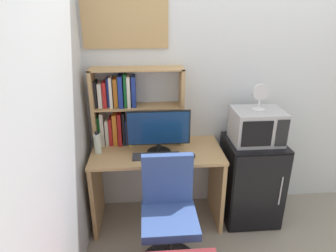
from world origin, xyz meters
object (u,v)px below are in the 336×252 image
(hutch_bookshelf, at_px, (124,107))
(monitor, at_px, (159,131))
(desk_fan, at_px, (260,96))
(desk_chair, at_px, (169,221))
(keyboard, at_px, (156,156))
(wall_corkboard, at_px, (125,25))
(computer_mouse, at_px, (191,155))
(microwave, at_px, (257,126))
(mini_fridge, at_px, (250,180))
(water_bottle, at_px, (98,143))

(hutch_bookshelf, height_order, monitor, hutch_bookshelf)
(desk_fan, height_order, desk_chair, desk_fan)
(keyboard, distance_m, wall_corkboard, 1.17)
(desk_fan, xyz_separation_m, wall_corkboard, (-1.16, 0.29, 0.58))
(computer_mouse, height_order, wall_corkboard, wall_corkboard)
(monitor, bearing_deg, microwave, 2.64)
(wall_corkboard, bearing_deg, monitor, -51.44)
(monitor, xyz_separation_m, keyboard, (-0.03, -0.09, -0.21))
(hutch_bookshelf, bearing_deg, microwave, -9.35)
(wall_corkboard, bearing_deg, microwave, -13.83)
(keyboard, bearing_deg, mini_fridge, 7.74)
(microwave, bearing_deg, water_bottle, 179.94)
(mini_fridge, bearing_deg, monitor, -177.55)
(keyboard, xyz_separation_m, microwave, (0.93, 0.13, 0.20))
(monitor, distance_m, mini_fridge, 1.07)
(hutch_bookshelf, distance_m, wall_corkboard, 0.73)
(monitor, bearing_deg, keyboard, -106.86)
(monitor, relative_size, wall_corkboard, 0.75)
(water_bottle, bearing_deg, hutch_bookshelf, 39.50)
(hutch_bookshelf, relative_size, desk_fan, 3.46)
(water_bottle, height_order, desk_chair, water_bottle)
(computer_mouse, height_order, water_bottle, water_bottle)
(hutch_bookshelf, height_order, keyboard, hutch_bookshelf)
(mini_fridge, bearing_deg, microwave, 89.87)
(hutch_bookshelf, height_order, computer_mouse, hutch_bookshelf)
(desk_chair, bearing_deg, desk_fan, 32.35)
(water_bottle, bearing_deg, microwave, -0.06)
(water_bottle, relative_size, mini_fridge, 0.24)
(microwave, relative_size, wall_corkboard, 0.60)
(keyboard, bearing_deg, wall_corkboard, 119.46)
(microwave, height_order, desk_fan, desk_fan)
(computer_mouse, relative_size, wall_corkboard, 0.14)
(mini_fridge, relative_size, microwave, 1.88)
(monitor, bearing_deg, desk_fan, 2.31)
(computer_mouse, relative_size, mini_fridge, 0.12)
(hutch_bookshelf, height_order, desk_fan, hutch_bookshelf)
(mini_fridge, relative_size, desk_chair, 0.89)
(desk_fan, bearing_deg, hutch_bookshelf, 170.38)
(monitor, distance_m, wall_corkboard, 0.96)
(hutch_bookshelf, xyz_separation_m, wall_corkboard, (0.04, 0.09, 0.72))
(keyboard, bearing_deg, water_bottle, 165.80)
(keyboard, height_order, computer_mouse, computer_mouse)
(hutch_bookshelf, xyz_separation_m, mini_fridge, (1.21, -0.20, -0.72))
(wall_corkboard, bearing_deg, keyboard, -60.54)
(computer_mouse, distance_m, microwave, 0.67)
(hutch_bookshelf, height_order, mini_fridge, hutch_bookshelf)
(microwave, distance_m, desk_fan, 0.29)
(water_bottle, height_order, mini_fridge, water_bottle)
(hutch_bookshelf, xyz_separation_m, computer_mouse, (0.59, -0.35, -0.34))
(desk_fan, bearing_deg, wall_corkboard, 165.89)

